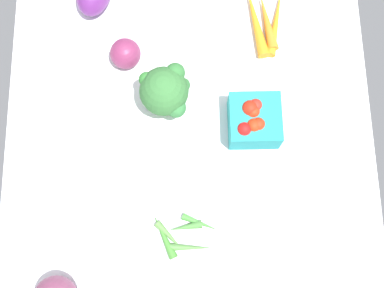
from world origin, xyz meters
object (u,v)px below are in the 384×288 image
at_px(okra_pile, 183,235).
at_px(berry_basket, 256,120).
at_px(broccoli_head, 168,91).
at_px(carrot_bunch, 267,21).
at_px(red_onion_center, 128,54).

bearing_deg(okra_pile, berry_basket, 145.63).
bearing_deg(broccoli_head, berry_basket, 73.27).
height_order(broccoli_head, carrot_bunch, broccoli_head).
bearing_deg(carrot_bunch, berry_basket, -9.14).
bearing_deg(okra_pile, carrot_bunch, 157.46).
relative_size(broccoli_head, red_onion_center, 1.88).
relative_size(okra_pile, carrot_bunch, 0.81).
bearing_deg(berry_basket, okra_pile, -34.37).
xyz_separation_m(broccoli_head, okra_pile, (0.27, 0.02, -0.06)).
bearing_deg(okra_pile, broccoli_head, -174.97).
distance_m(berry_basket, red_onion_center, 0.30).
relative_size(okra_pile, red_onion_center, 2.15).
xyz_separation_m(berry_basket, okra_pile, (0.22, -0.15, -0.03)).
height_order(broccoli_head, red_onion_center, broccoli_head).
relative_size(berry_basket, broccoli_head, 0.84).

